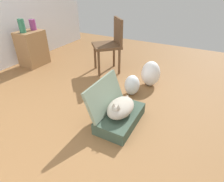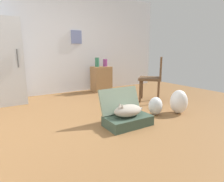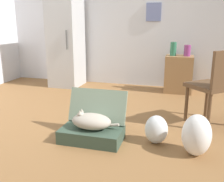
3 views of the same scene
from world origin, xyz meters
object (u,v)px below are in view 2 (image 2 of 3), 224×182
at_px(suitcase_base, 128,121).
at_px(plastic_bag_white, 155,106).
at_px(vase_short, 105,63).
at_px(chair, 154,77).
at_px(refrigerator, 7,62).
at_px(side_table, 101,79).
at_px(cat, 128,110).
at_px(plastic_bag_clear, 179,102).
at_px(vase_tall, 97,62).

xyz_separation_m(suitcase_base, plastic_bag_white, (0.69, 0.14, 0.08)).
height_order(vase_short, chair, chair).
bearing_deg(refrigerator, side_table, 1.31).
bearing_deg(cat, chair, 32.78).
distance_m(suitcase_base, side_table, 2.51).
distance_m(plastic_bag_clear, chair, 0.93).
relative_size(plastic_bag_clear, chair, 0.43).
bearing_deg(plastic_bag_clear, vase_short, 93.35).
relative_size(suitcase_base, plastic_bag_white, 2.17).
bearing_deg(vase_tall, plastic_bag_clear, -80.82).
height_order(vase_tall, chair, chair).
xyz_separation_m(plastic_bag_white, vase_tall, (0.02, 2.21, 0.64)).
relative_size(side_table, vase_tall, 2.79).
xyz_separation_m(suitcase_base, side_table, (0.83, 2.36, 0.26)).
distance_m(plastic_bag_white, vase_tall, 2.30).
bearing_deg(cat, vase_tall, 73.15).
bearing_deg(vase_tall, suitcase_base, -106.72).
xyz_separation_m(plastic_bag_white, chair, (0.61, 0.70, 0.38)).
xyz_separation_m(plastic_bag_clear, vase_tall, (-0.38, 2.37, 0.59)).
bearing_deg(plastic_bag_white, suitcase_base, -168.36).
xyz_separation_m(suitcase_base, cat, (-0.01, 0.00, 0.16)).
relative_size(cat, plastic_bag_white, 1.67).
relative_size(plastic_bag_clear, vase_tall, 1.72).
bearing_deg(plastic_bag_clear, side_table, 96.27).
bearing_deg(cat, suitcase_base, -3.99).
relative_size(refrigerator, side_table, 2.54).
bearing_deg(vase_tall, plastic_bag_white, -90.56).
relative_size(refrigerator, vase_tall, 7.10).
height_order(refrigerator, vase_short, refrigerator).
height_order(suitcase_base, vase_short, vase_short).
xyz_separation_m(side_table, vase_short, (0.12, -0.01, 0.43)).
relative_size(suitcase_base, cat, 1.29).
xyz_separation_m(plastic_bag_white, refrigerator, (-2.05, 2.17, 0.70)).
height_order(cat, side_table, side_table).
xyz_separation_m(suitcase_base, refrigerator, (-1.37, 2.31, 0.78)).
distance_m(refrigerator, vase_short, 2.32).
bearing_deg(suitcase_base, side_table, 70.63).
bearing_deg(side_table, vase_short, -2.54).
distance_m(vase_tall, chair, 1.65).
relative_size(cat, plastic_bag_clear, 1.25).
bearing_deg(chair, plastic_bag_white, 5.62).
relative_size(suitcase_base, side_table, 1.00).
xyz_separation_m(cat, vase_short, (0.96, 2.35, 0.54)).
distance_m(plastic_bag_white, refrigerator, 3.07).
bearing_deg(plastic_bag_clear, plastic_bag_white, 159.41).
bearing_deg(refrigerator, plastic_bag_white, -46.54).
bearing_deg(plastic_bag_clear, refrigerator, 136.66).
relative_size(plastic_bag_white, vase_tall, 1.29).
distance_m(plastic_bag_white, side_table, 2.23).
height_order(cat, vase_short, vase_short).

